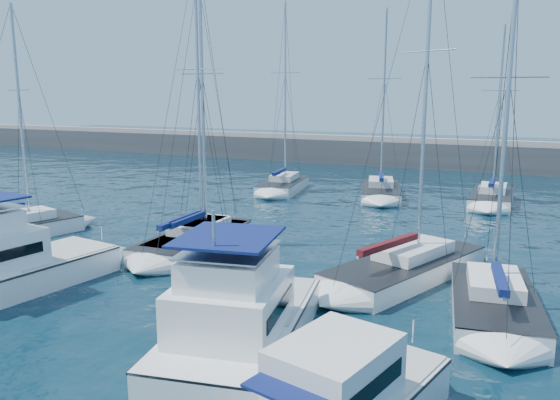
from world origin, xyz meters
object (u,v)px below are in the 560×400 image
at_px(sailboat_mid_c, 200,239).
at_px(sailboat_mid_d, 407,267).
at_px(sailboat_back_c, 492,198).
at_px(sailboat_mid_a, 19,228).
at_px(sailboat_back_a, 283,185).
at_px(sailboat_mid_b, 195,240).
at_px(motor_yacht_port_inner, 3,267).
at_px(sailboat_mid_e, 494,303).
at_px(sailboat_back_b, 381,191).
at_px(motor_yacht_stbd_inner, 239,323).

xyz_separation_m(sailboat_mid_c, sailboat_mid_d, (11.56, -0.00, -0.02)).
relative_size(sailboat_mid_d, sailboat_back_c, 1.18).
xyz_separation_m(sailboat_mid_a, sailboat_back_a, (7.40, 21.62, 0.03)).
distance_m(sailboat_mid_b, sailboat_mid_d, 11.78).
height_order(sailboat_mid_d, sailboat_back_c, sailboat_mid_d).
bearing_deg(motor_yacht_port_inner, sailboat_mid_e, 25.35).
bearing_deg(sailboat_mid_c, sailboat_back_b, 72.84).
bearing_deg(sailboat_back_a, sailboat_mid_b, -89.54).
distance_m(sailboat_mid_a, sailboat_mid_c, 11.67).
height_order(sailboat_mid_b, sailboat_back_b, sailboat_back_b).
bearing_deg(sailboat_back_a, sailboat_mid_d, -61.43).
xyz_separation_m(sailboat_mid_e, sailboat_back_b, (-10.87, 22.97, 0.01)).
bearing_deg(sailboat_back_c, sailboat_mid_c, -124.40).
distance_m(sailboat_back_b, sailboat_back_c, 8.79).
distance_m(sailboat_mid_a, sailboat_mid_e, 27.03).
bearing_deg(sailboat_back_c, sailboat_mid_b, -124.55).
relative_size(motor_yacht_stbd_inner, sailboat_back_a, 0.54).
height_order(sailboat_mid_c, sailboat_back_a, sailboat_back_a).
distance_m(motor_yacht_port_inner, sailboat_back_a, 28.61).
bearing_deg(sailboat_mid_b, sailboat_back_a, 97.08).
relative_size(sailboat_mid_b, sailboat_mid_c, 1.03).
xyz_separation_m(sailboat_mid_b, sailboat_mid_c, (0.22, 0.21, 0.01)).
bearing_deg(motor_yacht_stbd_inner, sailboat_mid_e, 32.75).
bearing_deg(sailboat_mid_a, motor_yacht_port_inner, -28.00).
bearing_deg(sailboat_mid_c, sailboat_mid_d, -3.74).
bearing_deg(sailboat_back_b, sailboat_mid_a, -141.68).
distance_m(sailboat_mid_a, sailboat_back_a, 22.86).
height_order(motor_yacht_port_inner, motor_yacht_stbd_inner, same).
height_order(motor_yacht_stbd_inner, sailboat_mid_c, sailboat_mid_c).
distance_m(sailboat_mid_b, sailboat_mid_e, 16.10).
bearing_deg(sailboat_mid_b, sailboat_mid_a, -172.20).
height_order(sailboat_mid_a, sailboat_back_b, sailboat_back_b).
bearing_deg(sailboat_mid_a, sailboat_back_b, 68.62).
bearing_deg(sailboat_back_a, motor_yacht_port_inner, -100.10).
xyz_separation_m(sailboat_mid_d, sailboat_back_c, (1.94, 20.70, -0.01)).
xyz_separation_m(sailboat_mid_a, sailboat_mid_b, (11.18, 2.34, 0.00)).
height_order(motor_yacht_port_inner, sailboat_back_b, sailboat_back_b).
relative_size(sailboat_back_a, sailboat_back_c, 1.19).
relative_size(sailboat_mid_e, sailboat_back_b, 0.92).
xyz_separation_m(sailboat_mid_b, sailboat_back_a, (-3.78, 19.29, 0.02)).
xyz_separation_m(sailboat_mid_b, sailboat_mid_d, (11.78, 0.20, -0.00)).
distance_m(motor_yacht_port_inner, motor_yacht_stbd_inner, 12.16).
bearing_deg(sailboat_mid_e, sailboat_mid_b, 160.54).
relative_size(motor_yacht_port_inner, sailboat_back_a, 0.55).
bearing_deg(sailboat_mid_d, motor_yacht_port_inner, -128.28).
bearing_deg(sailboat_mid_b, sailboat_mid_d, -3.01).
distance_m(motor_yacht_stbd_inner, sailboat_mid_c, 13.24).
xyz_separation_m(motor_yacht_port_inner, sailboat_mid_b, (3.52, 9.32, -0.60)).
xyz_separation_m(sailboat_mid_a, sailboat_back_b, (16.15, 22.45, 0.01)).
height_order(sailboat_mid_a, sailboat_mid_b, sailboat_mid_b).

